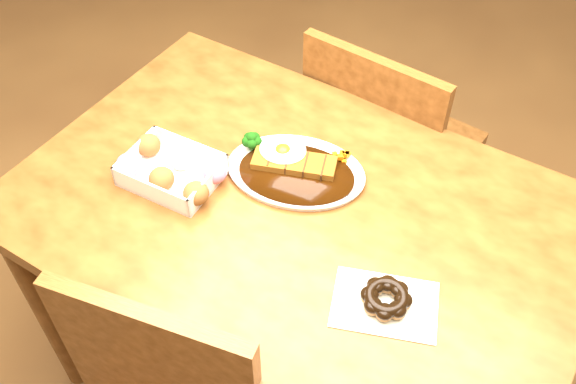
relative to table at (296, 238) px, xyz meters
The scene contains 6 objects.
ground 0.65m from the table, ahead, with size 6.00×6.00×0.00m, color brown.
table is the anchor object (origin of this frame).
chair_far 0.56m from the table, 92.66° to the left, with size 0.45×0.45×0.87m.
katsu_curry_plate 0.16m from the table, 125.06° to the left, with size 0.35×0.29×0.06m.
donut_box 0.31m from the table, 165.82° to the right, with size 0.24×0.17×0.06m.
pon_de_ring 0.31m from the table, 23.58° to the right, with size 0.23×0.20×0.04m.
Camera 1 is at (0.46, -0.76, 1.77)m, focal length 40.00 mm.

